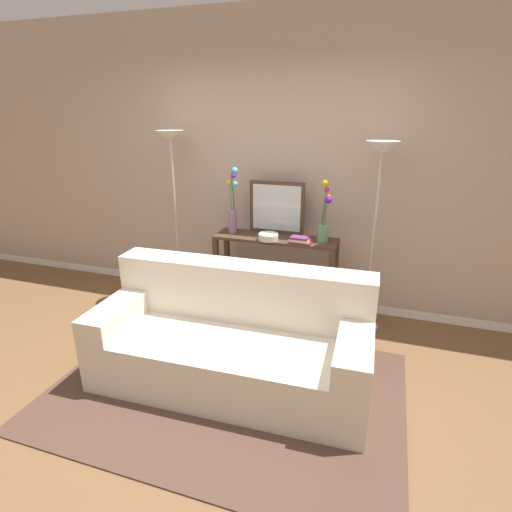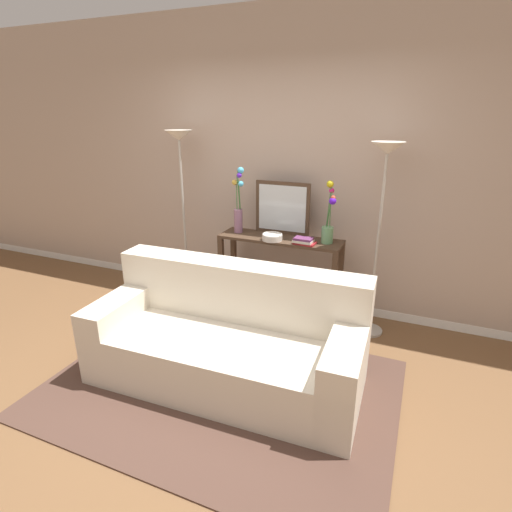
{
  "view_description": "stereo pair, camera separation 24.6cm",
  "coord_description": "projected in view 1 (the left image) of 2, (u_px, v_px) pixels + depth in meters",
  "views": [
    {
      "loc": [
        1.15,
        -2.13,
        2.0
      ],
      "look_at": [
        0.14,
        0.91,
        0.84
      ],
      "focal_mm": 28.28,
      "sensor_mm": 36.0,
      "label": 1
    },
    {
      "loc": [
        1.39,
        -2.05,
        2.0
      ],
      "look_at": [
        0.14,
        0.91,
        0.84
      ],
      "focal_mm": 28.28,
      "sensor_mm": 36.0,
      "label": 2
    }
  ],
  "objects": [
    {
      "name": "ground_plane",
      "position": [
        198.0,
        404.0,
        2.93
      ],
      "size": [
        16.0,
        16.0,
        0.02
      ],
      "primitive_type": "cube",
      "color": "brown"
    },
    {
      "name": "back_wall",
      "position": [
        273.0,
        166.0,
        4.13
      ],
      "size": [
        12.0,
        0.15,
        2.94
      ],
      "color": "white",
      "rests_on": "ground"
    },
    {
      "name": "area_rug",
      "position": [
        226.0,
        390.0,
        3.06
      ],
      "size": [
        2.58,
        1.8,
        0.01
      ],
      "color": "#51382D",
      "rests_on": "ground"
    },
    {
      "name": "couch",
      "position": [
        233.0,
        344.0,
        3.09
      ],
      "size": [
        2.08,
        0.93,
        0.88
      ],
      "color": "beige",
      "rests_on": "ground"
    },
    {
      "name": "console_table",
      "position": [
        275.0,
        262.0,
        4.05
      ],
      "size": [
        1.22,
        0.34,
        0.83
      ],
      "color": "#473323",
      "rests_on": "ground"
    },
    {
      "name": "floor_lamp_left",
      "position": [
        173.0,
        170.0,
        4.07
      ],
      "size": [
        0.28,
        0.28,
        1.82
      ],
      "color": "#B7B2A8",
      "rests_on": "ground"
    },
    {
      "name": "floor_lamp_right",
      "position": [
        379.0,
        186.0,
        3.49
      ],
      "size": [
        0.28,
        0.28,
        1.76
      ],
      "color": "#B7B2A8",
      "rests_on": "ground"
    },
    {
      "name": "wall_mirror",
      "position": [
        277.0,
        208.0,
        4.0
      ],
      "size": [
        0.56,
        0.02,
        0.52
      ],
      "color": "#473323",
      "rests_on": "console_table"
    },
    {
      "name": "vase_tall_flowers",
      "position": [
        233.0,
        208.0,
        4.02
      ],
      "size": [
        0.12,
        0.09,
        0.66
      ],
      "color": "gray",
      "rests_on": "console_table"
    },
    {
      "name": "vase_short_flowers",
      "position": [
        324.0,
        222.0,
        3.78
      ],
      "size": [
        0.12,
        0.12,
        0.58
      ],
      "color": "#669E6B",
      "rests_on": "console_table"
    },
    {
      "name": "fruit_bowl",
      "position": [
        268.0,
        237.0,
        3.87
      ],
      "size": [
        0.19,
        0.19,
        0.06
      ],
      "color": "silver",
      "rests_on": "console_table"
    },
    {
      "name": "book_stack",
      "position": [
        300.0,
        240.0,
        3.78
      ],
      "size": [
        0.21,
        0.15,
        0.06
      ],
      "color": "maroon",
      "rests_on": "console_table"
    },
    {
      "name": "book_row_under_console",
      "position": [
        251.0,
        304.0,
        4.3
      ],
      "size": [
        0.46,
        0.18,
        0.13
      ],
      "color": "maroon",
      "rests_on": "ground"
    }
  ]
}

